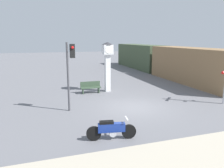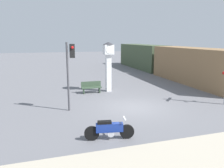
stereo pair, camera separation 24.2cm
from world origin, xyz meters
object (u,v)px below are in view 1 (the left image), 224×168
motorcycle (111,129)px  bench (91,87)px  clock_tower (108,59)px  traffic_light (70,64)px  freight_train (161,60)px

motorcycle → bench: 8.39m
clock_tower → bench: size_ratio=2.50×
traffic_light → clock_tower: bearing=49.3°
bench → traffic_light: bearing=-117.5°
clock_tower → freight_train: bearing=37.3°
clock_tower → freight_train: size_ratio=0.17×
clock_tower → traffic_light: (-3.49, -4.06, 0.15)m
freight_train → bench: freight_train is taller
traffic_light → bench: (2.02, 3.88, -2.31)m
freight_train → traffic_light: traffic_light is taller
motorcycle → freight_train: size_ratio=0.09×
clock_tower → bench: clock_tower is taller
clock_tower → freight_train: 11.24m
motorcycle → clock_tower: bearing=84.2°
motorcycle → freight_train: bearing=63.5°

